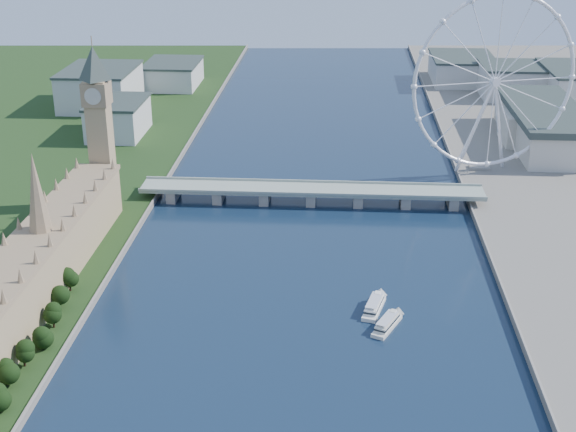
{
  "coord_description": "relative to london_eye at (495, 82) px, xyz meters",
  "views": [
    {
      "loc": [
        16.93,
        -181.47,
        190.79
      ],
      "look_at": [
        -9.1,
        210.0,
        27.38
      ],
      "focal_mm": 50.0,
      "sensor_mm": 36.0,
      "label": 1
    }
  ],
  "objects": [
    {
      "name": "westminster_bridge",
      "position": [
        -119.98,
        -55.08,
        -60.89
      ],
      "size": [
        220.0,
        22.0,
        9.5
      ],
      "color": "gray",
      "rests_on": "ground"
    },
    {
      "name": "tour_boat_far",
      "position": [
        -78.7,
        -211.2,
        -67.52
      ],
      "size": [
        17.23,
        26.73,
        5.79
      ],
      "primitive_type": null,
      "rotation": [
        0.0,
        0.0,
        -0.44
      ],
      "color": "silver",
      "rests_on": "ground"
    },
    {
      "name": "parliament_range",
      "position": [
        -247.98,
        -185.08,
        -49.04
      ],
      "size": [
        24.0,
        200.0,
        70.0
      ],
      "color": "tan",
      "rests_on": "ground"
    },
    {
      "name": "city_skyline",
      "position": [
        -80.75,
        205.0,
        -50.56
      ],
      "size": [
        505.0,
        280.0,
        32.0
      ],
      "color": "beige",
      "rests_on": "ground"
    },
    {
      "name": "tour_boat_near",
      "position": [
        -84.15,
        -194.98,
        -67.52
      ],
      "size": [
        13.87,
        28.74,
        6.14
      ],
      "primitive_type": null,
      "rotation": [
        0.0,
        0.0,
        -0.25
      ],
      "color": "white",
      "rests_on": "ground"
    },
    {
      "name": "london_eye",
      "position": [
        0.0,
        0.0,
        0.0
      ],
      "size": [
        113.6,
        39.12,
        124.3
      ],
      "color": "silver",
      "rests_on": "ground"
    },
    {
      "name": "big_ben",
      "position": [
        -247.98,
        -77.08,
        -0.95
      ],
      "size": [
        20.02,
        20.02,
        110.0
      ],
      "color": "tan",
      "rests_on": "ground"
    },
    {
      "name": "county_hall",
      "position": [
        55.02,
        74.92,
        -67.52
      ],
      "size": [
        54.0,
        144.0,
        35.0
      ],
      "primitive_type": null,
      "color": "beige",
      "rests_on": "ground"
    }
  ]
}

